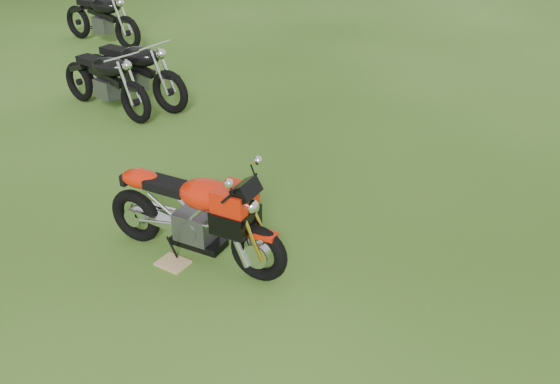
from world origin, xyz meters
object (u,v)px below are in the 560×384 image
(plywood_board, at_px, (173,263))
(vintage_moto_d, at_px, (101,17))
(vintage_moto_c, at_px, (132,70))
(vintage_moto_a, at_px, (105,79))
(sport_motorcycle, at_px, (192,208))

(plywood_board, xyz_separation_m, vintage_moto_d, (-4.72, 6.21, 0.52))
(plywood_board, distance_m, vintage_moto_c, 4.34)
(vintage_moto_a, xyz_separation_m, vintage_moto_c, (0.21, 0.41, 0.03))
(sport_motorcycle, bearing_deg, plywood_board, -126.87)
(vintage_moto_a, relative_size, vintage_moto_d, 0.93)
(plywood_board, height_order, vintage_moto_a, vintage_moto_a)
(sport_motorcycle, relative_size, vintage_moto_d, 0.90)
(vintage_moto_d, bearing_deg, vintage_moto_a, -39.10)
(vintage_moto_a, distance_m, vintage_moto_d, 3.70)
(vintage_moto_a, bearing_deg, sport_motorcycle, -25.14)
(vintage_moto_c, bearing_deg, sport_motorcycle, -38.01)
(vintage_moto_d, bearing_deg, plywood_board, -35.56)
(vintage_moto_c, bearing_deg, plywood_board, -41.01)
(plywood_board, relative_size, vintage_moto_c, 0.14)
(sport_motorcycle, distance_m, vintage_moto_d, 7.77)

